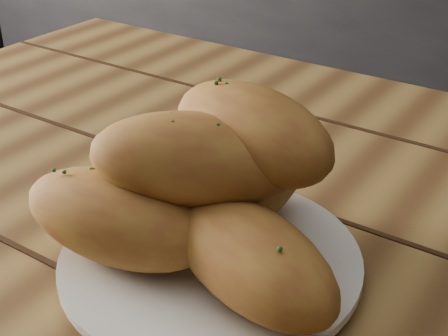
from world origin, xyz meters
TOP-DOWN VIEW (x-y plane):
  - counter at (0.00, 1.70)m, footprint 2.80×0.60m
  - plate at (0.49, 0.20)m, footprint 0.25×0.25m
  - bread_rolls at (0.48, 0.19)m, footprint 0.30×0.24m

SIDE VIEW (x-z plane):
  - counter at x=0.00m, z-range 0.00..0.90m
  - plate at x=0.49m, z-range 0.75..0.77m
  - bread_rolls at x=0.48m, z-range 0.75..0.89m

